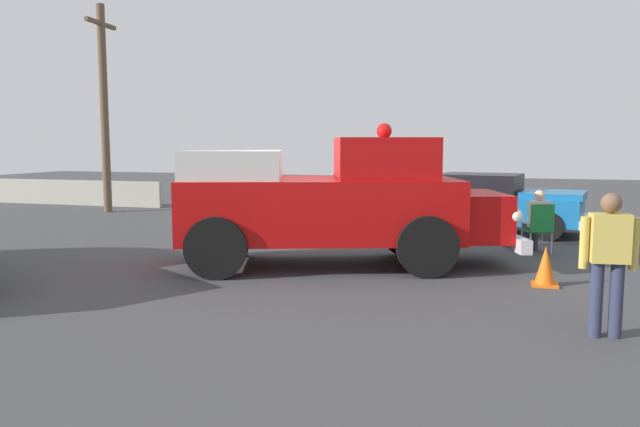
{
  "coord_description": "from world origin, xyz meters",
  "views": [
    {
      "loc": [
        -3.79,
        11.05,
        2.24
      ],
      "look_at": [
        -0.6,
        0.43,
        0.96
      ],
      "focal_mm": 34.62,
      "sensor_mm": 36.0,
      "label": 1
    }
  ],
  "objects_px": {
    "vintage_fire_truck": "(333,201)",
    "spectator_standing": "(608,255)",
    "classic_hot_rod": "(493,203)",
    "lawn_chair_by_car": "(380,201)",
    "lawn_chair_near_truck": "(539,225)",
    "utility_pole": "(104,105)",
    "traffic_cone": "(545,266)",
    "spectator_seated": "(537,219)",
    "lawn_chair_spare": "(253,219)"
  },
  "relations": [
    {
      "from": "spectator_standing",
      "to": "traffic_cone",
      "type": "bearing_deg",
      "value": -78.62
    },
    {
      "from": "vintage_fire_truck",
      "to": "spectator_seated",
      "type": "distance_m",
      "value": 4.43
    },
    {
      "from": "classic_hot_rod",
      "to": "lawn_chair_spare",
      "type": "distance_m",
      "value": 6.13
    },
    {
      "from": "lawn_chair_by_car",
      "to": "utility_pole",
      "type": "relative_size",
      "value": 0.16
    },
    {
      "from": "classic_hot_rod",
      "to": "vintage_fire_truck",
      "type": "bearing_deg",
      "value": 62.66
    },
    {
      "from": "vintage_fire_truck",
      "to": "lawn_chair_by_car",
      "type": "relative_size",
      "value": 6.21
    },
    {
      "from": "classic_hot_rod",
      "to": "spectator_standing",
      "type": "relative_size",
      "value": 2.76
    },
    {
      "from": "vintage_fire_truck",
      "to": "lawn_chair_spare",
      "type": "bearing_deg",
      "value": -36.3
    },
    {
      "from": "classic_hot_rod",
      "to": "lawn_chair_by_car",
      "type": "relative_size",
      "value": 4.53
    },
    {
      "from": "lawn_chair_near_truck",
      "to": "spectator_standing",
      "type": "bearing_deg",
      "value": 94.85
    },
    {
      "from": "lawn_chair_spare",
      "to": "traffic_cone",
      "type": "height_order",
      "value": "lawn_chair_spare"
    },
    {
      "from": "classic_hot_rod",
      "to": "traffic_cone",
      "type": "bearing_deg",
      "value": 98.92
    },
    {
      "from": "spectator_seated",
      "to": "utility_pole",
      "type": "distance_m",
      "value": 13.85
    },
    {
      "from": "classic_hot_rod",
      "to": "utility_pole",
      "type": "height_order",
      "value": "utility_pole"
    },
    {
      "from": "classic_hot_rod",
      "to": "lawn_chair_near_truck",
      "type": "xyz_separation_m",
      "value": [
        -0.96,
        2.87,
        -0.16
      ]
    },
    {
      "from": "utility_pole",
      "to": "lawn_chair_near_truck",
      "type": "bearing_deg",
      "value": 162.81
    },
    {
      "from": "traffic_cone",
      "to": "lawn_chair_by_car",
      "type": "bearing_deg",
      "value": -60.32
    },
    {
      "from": "vintage_fire_truck",
      "to": "spectator_seated",
      "type": "bearing_deg",
      "value": -145.31
    },
    {
      "from": "lawn_chair_spare",
      "to": "spectator_seated",
      "type": "xyz_separation_m",
      "value": [
        -5.88,
        -0.84,
        0.11
      ]
    },
    {
      "from": "lawn_chair_spare",
      "to": "spectator_standing",
      "type": "xyz_separation_m",
      "value": [
        -6.39,
        4.75,
        0.37
      ]
    },
    {
      "from": "lawn_chair_near_truck",
      "to": "utility_pole",
      "type": "bearing_deg",
      "value": -17.19
    },
    {
      "from": "lawn_chair_near_truck",
      "to": "traffic_cone",
      "type": "distance_m",
      "value": 2.95
    },
    {
      "from": "spectator_seated",
      "to": "traffic_cone",
      "type": "height_order",
      "value": "spectator_seated"
    },
    {
      "from": "spectator_seated",
      "to": "traffic_cone",
      "type": "relative_size",
      "value": 2.03
    },
    {
      "from": "spectator_seated",
      "to": "lawn_chair_by_car",
      "type": "bearing_deg",
      "value": -44.99
    },
    {
      "from": "lawn_chair_spare",
      "to": "spectator_seated",
      "type": "distance_m",
      "value": 5.94
    },
    {
      "from": "vintage_fire_truck",
      "to": "spectator_standing",
      "type": "distance_m",
      "value": 5.17
    },
    {
      "from": "vintage_fire_truck",
      "to": "lawn_chair_near_truck",
      "type": "distance_m",
      "value": 4.41
    },
    {
      "from": "lawn_chair_spare",
      "to": "lawn_chair_by_car",
      "type": "bearing_deg",
      "value": -110.64
    },
    {
      "from": "lawn_chair_near_truck",
      "to": "utility_pole",
      "type": "distance_m",
      "value": 13.95
    },
    {
      "from": "lawn_chair_spare",
      "to": "utility_pole",
      "type": "distance_m",
      "value": 9.02
    },
    {
      "from": "spectator_standing",
      "to": "spectator_seated",
      "type": "bearing_deg",
      "value": -84.72
    },
    {
      "from": "vintage_fire_truck",
      "to": "lawn_chair_spare",
      "type": "relative_size",
      "value": 6.21
    },
    {
      "from": "spectator_seated",
      "to": "utility_pole",
      "type": "relative_size",
      "value": 0.2
    },
    {
      "from": "lawn_chair_spare",
      "to": "spectator_standing",
      "type": "relative_size",
      "value": 0.61
    },
    {
      "from": "lawn_chair_by_car",
      "to": "spectator_seated",
      "type": "distance_m",
      "value": 5.71
    },
    {
      "from": "classic_hot_rod",
      "to": "lawn_chair_by_car",
      "type": "xyz_separation_m",
      "value": [
        3.13,
        -1.29,
        -0.16
      ]
    },
    {
      "from": "lawn_chair_spare",
      "to": "utility_pole",
      "type": "relative_size",
      "value": 0.16
    },
    {
      "from": "vintage_fire_truck",
      "to": "spectator_seated",
      "type": "xyz_separation_m",
      "value": [
        -3.62,
        -2.5,
        -0.5
      ]
    },
    {
      "from": "lawn_chair_near_truck",
      "to": "utility_pole",
      "type": "height_order",
      "value": "utility_pole"
    },
    {
      "from": "classic_hot_rod",
      "to": "utility_pole",
      "type": "relative_size",
      "value": 0.7
    },
    {
      "from": "lawn_chair_by_car",
      "to": "lawn_chair_spare",
      "type": "distance_m",
      "value": 5.21
    },
    {
      "from": "classic_hot_rod",
      "to": "traffic_cone",
      "type": "distance_m",
      "value": 5.89
    },
    {
      "from": "lawn_chair_near_truck",
      "to": "lawn_chair_spare",
      "type": "xyz_separation_m",
      "value": [
        5.93,
        0.72,
        0.0
      ]
    },
    {
      "from": "lawn_chair_by_car",
      "to": "traffic_cone",
      "type": "bearing_deg",
      "value": 119.68
    },
    {
      "from": "classic_hot_rod",
      "to": "lawn_chair_by_car",
      "type": "distance_m",
      "value": 3.39
    },
    {
      "from": "utility_pole",
      "to": "traffic_cone",
      "type": "relative_size",
      "value": 10.35
    },
    {
      "from": "vintage_fire_truck",
      "to": "spectator_standing",
      "type": "xyz_separation_m",
      "value": [
        -4.13,
        3.09,
        -0.23
      ]
    },
    {
      "from": "lawn_chair_near_truck",
      "to": "traffic_cone",
      "type": "xyz_separation_m",
      "value": [
        0.04,
        2.94,
        -0.28
      ]
    },
    {
      "from": "classic_hot_rod",
      "to": "lawn_chair_near_truck",
      "type": "distance_m",
      "value": 3.02
    }
  ]
}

